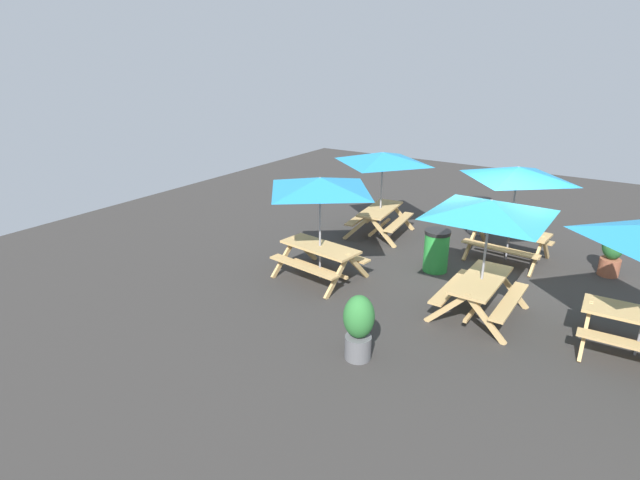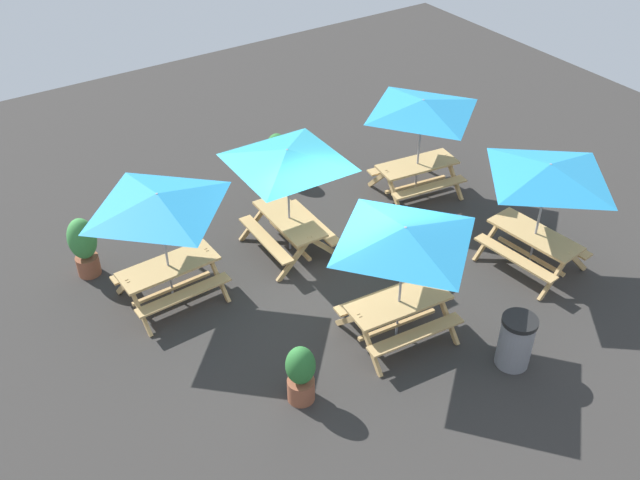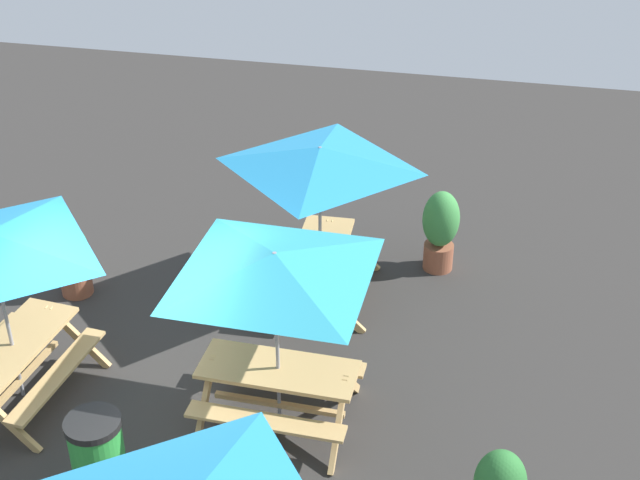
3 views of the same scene
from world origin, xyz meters
name	(u,v)px [view 1 (image 1 of 3)]	position (x,y,z in m)	size (l,w,h in m)	color
ground_plane	(484,280)	(0.00, 0.00, 0.00)	(24.00, 24.00, 0.00)	#33302D
picnic_table_0	(490,217)	(-0.34, 1.63, 1.99)	(2.83, 2.83, 2.34)	tan
picnic_table_1	(320,192)	(3.14, 1.87, 1.99)	(2.25, 2.25, 2.34)	tan
picnic_table_3	(382,164)	(3.32, -1.42, 1.99)	(2.21, 2.21, 2.34)	tan
picnic_table_4	(517,180)	(-0.08, -1.52, 1.99)	(2.17, 2.17, 2.34)	tan
trash_bin_gray	(479,215)	(1.10, -3.12, 0.49)	(0.59, 0.59, 0.98)	gray
trash_bin_green	(436,251)	(1.13, 0.08, 0.49)	(0.59, 0.59, 0.98)	green
potted_plant_1	(612,252)	(-2.26, -1.84, 0.56)	(0.47, 0.47, 1.08)	#935138
potted_plant_2	(359,326)	(0.88, 4.17, 0.60)	(0.51, 0.51, 1.13)	#59595B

